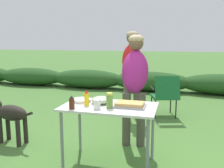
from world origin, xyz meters
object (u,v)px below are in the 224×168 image
Objects in this scene: mixing_bowl at (101,100)px; camp_chair_green_behind_table at (165,94)px; paper_cup_stack at (97,104)px; mustard_bottle at (87,98)px; food_tray at (130,105)px; dog at (9,114)px; folding_table at (109,112)px; plate_stack at (81,100)px; bbq_sauce_bottle at (72,103)px; standing_person_in_red_jacket at (132,65)px; relish_jar at (110,101)px; standing_person_with_beanie at (135,77)px.

mixing_bowl is 2.14m from camp_chair_green_behind_table.
mustard_bottle is (-0.16, 0.11, 0.03)m from paper_cup_stack.
food_tray is 1.88m from dog.
folding_table is 1.34× the size of dog.
mustard_bottle reaches higher than dog.
food_tray reaches higher than plate_stack.
standing_person_in_red_jacket is (0.28, 2.20, 0.21)m from bbq_sauce_bottle.
standing_person_with_beanie is at bearing 80.25° from relish_jar.
plate_stack is at bearing -136.22° from standing_person_with_beanie.
mixing_bowl is 0.24m from relish_jar.
standing_person_with_beanie reaches higher than mixing_bowl.
folding_table is at bearing 33.20° from bbq_sauce_bottle.
paper_cup_stack is at bearing -119.98° from folding_table.
plate_stack is 1.26m from dog.
dog is at bearing 163.87° from paper_cup_stack.
standing_person_with_beanie is 1.89× the size of camp_chair_green_behind_table.
paper_cup_stack is 0.28m from bbq_sauce_bottle.
paper_cup_stack is at bearing -41.67° from plate_stack.
mustard_bottle is 0.11× the size of standing_person_in_red_jacket.
food_tray is 1.51× the size of plate_stack.
standing_person_with_beanie is 1.90m from dog.
folding_table is 4.49× the size of mixing_bowl.
folding_table is 4.63× the size of plate_stack.
bbq_sauce_bottle is 2.22m from standing_person_in_red_jacket.
camp_chair_green_behind_table reaches higher than dog.
mixing_bowl is 0.30× the size of dog.
camp_chair_green_behind_table is (0.37, 1.35, -0.51)m from standing_person_with_beanie.
food_tray is 1.46× the size of mixing_bowl.
relish_jar reaches higher than paper_cup_stack.
standing_person_with_beanie is at bearing -100.10° from standing_person_in_red_jacket.
paper_cup_stack reaches higher than plate_stack.
standing_person_with_beanie is at bearing -66.96° from dog.
plate_stack is at bearing 172.59° from food_tray.
food_tray reaches higher than folding_table.
mixing_bowl is 2.29× the size of paper_cup_stack.
plate_stack is 0.15× the size of standing_person_with_beanie.
paper_cup_stack reaches higher than food_tray.
relish_jar is at bearing -49.06° from mixing_bowl.
mixing_bowl is (-0.37, 0.07, 0.02)m from food_tray.
paper_cup_stack is at bearing -34.62° from mustard_bottle.
standing_person_with_beanie is (0.56, 0.65, 0.22)m from plate_stack.
food_tray is at bearing -102.67° from standing_person_in_red_jacket.
standing_person_in_red_jacket is (0.00, 2.12, 0.23)m from paper_cup_stack.
folding_table is at bearing 107.30° from relish_jar.
dog is 0.98× the size of camp_chair_green_behind_table.
dog is (-1.22, 0.50, -0.38)m from bbq_sauce_bottle.
mixing_bowl is 0.40m from bbq_sauce_bottle.
mustard_bottle reaches higher than camp_chair_green_behind_table.
food_tray is 0.51m from mustard_bottle.
paper_cup_stack is (0.03, -0.25, 0.01)m from mixing_bowl.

